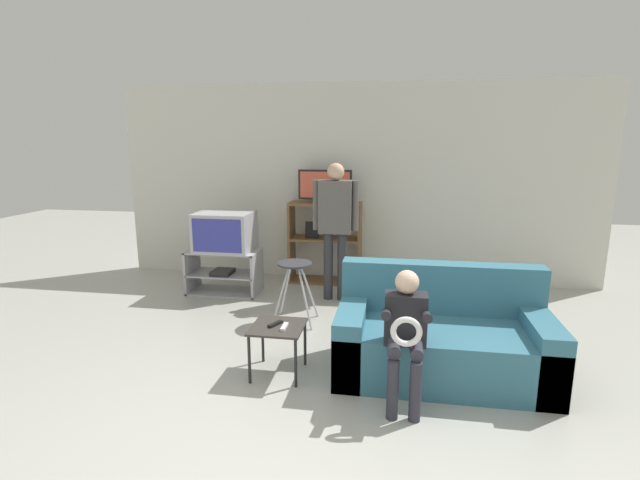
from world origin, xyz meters
The scene contains 13 objects.
ground_plane centered at (0.00, 0.00, 0.00)m, with size 18.00×18.00×0.00m, color #ADADA3.
wall_back centered at (0.00, 3.86, 1.30)m, with size 6.40×0.06×2.60m.
tv_stand centered at (-1.52, 2.97, 0.26)m, with size 0.88×0.45×0.53m.
television_main centered at (-1.50, 2.99, 0.77)m, with size 0.68×0.55×0.48m.
media_shelf centered at (-0.35, 3.61, 0.55)m, with size 0.95×0.36×1.07m.
television_flat centered at (-0.35, 3.60, 1.28)m, with size 0.69×0.20×0.43m.
folding_stool centered at (-0.44, 2.16, 0.52)m, with size 0.44×0.40×0.65m.
snack_table centered at (-0.34, 1.06, 0.36)m, with size 0.42×0.42×0.41m.
remote_control_black centered at (-0.36, 1.07, 0.42)m, with size 0.04×0.14×0.02m, color black.
remote_control_white centered at (-0.27, 1.02, 0.42)m, with size 0.04×0.14×0.02m, color silver.
couch centered at (0.96, 1.29, 0.29)m, with size 1.67×0.85×0.85m.
person_standing_adult centered at (-0.13, 2.94, 0.98)m, with size 0.53×0.20×1.62m.
person_seated_child centered at (0.66, 0.79, 0.58)m, with size 0.33×0.43×0.97m.
Camera 1 is at (0.57, -2.31, 1.86)m, focal length 26.00 mm.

